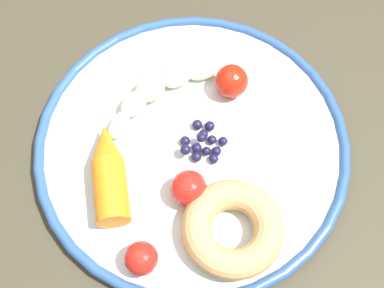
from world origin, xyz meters
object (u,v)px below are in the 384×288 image
Objects in this scene: blueberry_pile at (203,143)px; banana at (156,91)px; tomato_near at (141,258)px; carrot_orange at (109,172)px; dining_table at (196,199)px; plate at (192,145)px; donut at (233,229)px; tomato_mid at (231,81)px; tomato_far at (189,188)px.

banana is at bearing 7.30° from blueberry_pile.
carrot_orange is at bearing -10.28° from tomato_near.
plate is at bearing -17.95° from dining_table.
tomato_mid is at bearing -34.16° from donut.
banana is at bearing -2.71° from dining_table.
tomato_mid is at bearing -57.75° from blueberry_pile.
banana is 4.07× the size of tomato_far.
banana reaches higher than dining_table.
carrot_orange is (-0.06, 0.10, 0.01)m from banana.
carrot_orange is at bearing 97.23° from tomato_mid.
donut is at bearing 173.91° from banana.
tomato_far is at bearing -65.51° from tomato_near.
banana is at bearing -57.29° from carrot_orange.
dining_table is 8.75× the size of donut.
donut is at bearing 163.47° from blueberry_pile.
donut is 2.73× the size of tomato_far.
plate is at bearing -35.94° from tomato_far.
banana is 0.13m from tomato_far.
tomato_far reaches higher than carrot_orange.
blueberry_pile is 0.15m from tomato_near.
blueberry_pile reaches higher than plate.
carrot_orange is at bearing 122.71° from banana.
tomato_near is (-0.09, 0.12, 0.02)m from plate.
carrot_orange reaches higher than dining_table.
dining_table is 16.33× the size of blueberry_pile.
banana is 4.52× the size of tomato_near.
blueberry_pile is at bearing -16.53° from donut.
blueberry_pile is 1.45× the size of tomato_mid.
tomato_far is (-0.12, 0.03, 0.01)m from banana.
tomato_mid is (-0.04, -0.08, 0.01)m from banana.
carrot_orange is at bearing 44.66° from tomato_far.
tomato_mid is at bearing -116.72° from banana.
tomato_near is (0.02, 0.09, 0.00)m from donut.
plate is 0.10m from carrot_orange.
tomato_near is at bearing 169.72° from carrot_orange.
banana is at bearing -35.39° from tomato_near.
tomato_mid is 1.01× the size of tomato_far.
donut is 0.17m from tomato_mid.
dining_table is at bearing 177.29° from banana.
dining_table is at bearing 125.09° from blueberry_pile.
carrot_orange reaches higher than donut.
carrot_orange reaches higher than plate.
tomato_far is at bearing 132.90° from blueberry_pile.
blueberry_pile is (-0.08, -0.01, -0.01)m from banana.
plate is 2.26× the size of banana.
dining_table is at bearing -43.81° from tomato_far.
carrot_orange is at bearing 71.17° from dining_table.
plate is at bearing -53.41° from tomato_near.
banana is at bearing 63.28° from tomato_mid.
dining_table is at bearing -108.83° from carrot_orange.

